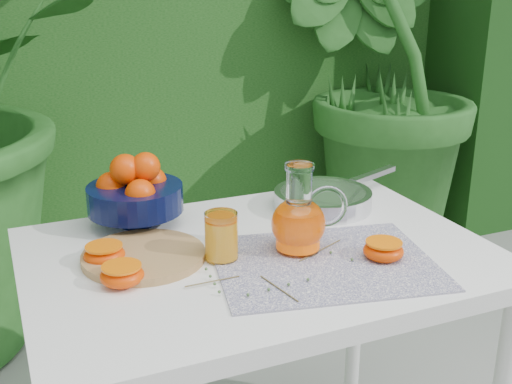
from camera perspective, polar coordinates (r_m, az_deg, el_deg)
name	(u,v)px	position (r m, az deg, el deg)	size (l,w,h in m)	color
potted_plant_right	(374,75)	(3.09, 10.41, 10.17)	(1.72, 1.72, 1.72)	#286021
white_table	(260,284)	(1.44, 0.31, -8.21)	(1.00, 0.70, 0.75)	white
placemat	(325,263)	(1.35, 6.11, -6.27)	(0.45, 0.35, 0.00)	#0C0E46
cutting_board	(144,256)	(1.38, -9.95, -5.61)	(0.26, 0.26, 0.02)	#AF864F
fruit_bowl	(135,192)	(1.55, -10.73, 0.00)	(0.23, 0.23, 0.18)	black
juice_pitcher	(299,221)	(1.38, 3.88, -2.59)	(0.18, 0.14, 0.19)	white
juice_tumbler	(221,237)	(1.34, -3.10, -4.01)	(0.09, 0.09, 0.10)	white
saute_pan	(324,198)	(1.66, 6.04, -0.53)	(0.46, 0.33, 0.05)	silver
orange_halves	(206,259)	(1.32, -4.47, -5.99)	(0.64, 0.30, 0.04)	#EF2802
thyme_sprigs	(275,271)	(1.30, 1.66, -7.02)	(0.39, 0.26, 0.01)	brown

